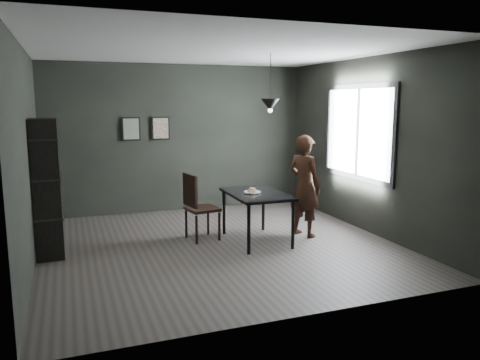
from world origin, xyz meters
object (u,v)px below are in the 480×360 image
object	(u,v)px
woman	(304,186)
shelf_unit	(47,188)
wood_chair	(197,203)
cafe_table	(257,198)
white_plate	(252,192)
pendant_lamp	(270,105)

from	to	relation	value
woman	shelf_unit	distance (m)	3.75
wood_chair	shelf_unit	bearing A→B (deg)	169.73
cafe_table	shelf_unit	world-z (taller)	shelf_unit
white_plate	wood_chair	bearing A→B (deg)	154.63
white_plate	wood_chair	xyz separation A→B (m)	(-0.76, 0.36, -0.17)
woman	shelf_unit	size ratio (longest dim) A/B	0.85
woman	wood_chair	xyz separation A→B (m)	(-1.64, 0.35, -0.21)
wood_chair	pendant_lamp	size ratio (longest dim) A/B	1.19
woman	cafe_table	bearing A→B (deg)	67.55
cafe_table	wood_chair	bearing A→B (deg)	155.79
white_plate	pendant_lamp	size ratio (longest dim) A/B	0.27
woman	pendant_lamp	world-z (taller)	pendant_lamp
shelf_unit	pendant_lamp	bearing A→B (deg)	-5.83
cafe_table	white_plate	distance (m)	0.11
white_plate	shelf_unit	bearing A→B (deg)	172.46
cafe_table	woman	xyz separation A→B (m)	(0.81, 0.02, 0.13)
wood_chair	shelf_unit	xyz separation A→B (m)	(-2.09, 0.02, 0.35)
white_plate	woman	world-z (taller)	woman
cafe_table	wood_chair	size ratio (longest dim) A/B	1.17
wood_chair	shelf_unit	world-z (taller)	shelf_unit
cafe_table	white_plate	xyz separation A→B (m)	(-0.07, 0.01, 0.08)
shelf_unit	pendant_lamp	world-z (taller)	pendant_lamp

